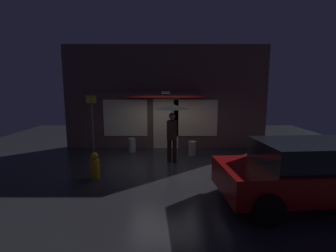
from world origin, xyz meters
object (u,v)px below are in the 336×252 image
(sidewalk_bollard, at_px, (131,145))
(sidewalk_bollard_2, at_px, (192,148))
(person_with_umbrella, at_px, (171,116))
(fire_hydrant, at_px, (94,167))
(parked_car, at_px, (307,171))
(street_sign_post, at_px, (92,120))

(sidewalk_bollard, bearing_deg, sidewalk_bollard_2, -12.69)
(person_with_umbrella, relative_size, fire_hydrant, 2.63)
(person_with_umbrella, height_order, sidewalk_bollard, person_with_umbrella)
(parked_car, bearing_deg, sidewalk_bollard, 131.55)
(person_with_umbrella, height_order, street_sign_post, street_sign_post)
(street_sign_post, distance_m, sidewalk_bollard_2, 4.16)
(street_sign_post, bearing_deg, sidewalk_bollard, 8.30)
(street_sign_post, bearing_deg, sidewalk_bollard_2, -4.72)
(parked_car, bearing_deg, person_with_umbrella, 129.98)
(sidewalk_bollard_2, bearing_deg, fire_hydrant, -141.06)
(person_with_umbrella, bearing_deg, street_sign_post, 87.16)
(parked_car, xyz_separation_m, fire_hydrant, (-5.36, 1.47, -0.37))
(street_sign_post, bearing_deg, person_with_umbrella, -20.44)
(street_sign_post, xyz_separation_m, sidewalk_bollard, (1.54, 0.22, -1.10))
(parked_car, distance_m, sidewalk_bollard, 6.56)
(person_with_umbrella, bearing_deg, sidewalk_bollard, 67.02)
(parked_car, relative_size, sidewalk_bollard_2, 7.30)
(sidewalk_bollard_2, bearing_deg, street_sign_post, 175.28)
(parked_car, relative_size, fire_hydrant, 5.26)
(sidewalk_bollard, height_order, fire_hydrant, fire_hydrant)
(parked_car, xyz_separation_m, sidewalk_bollard, (-4.73, 4.53, -0.44))
(parked_car, relative_size, sidewalk_bollard, 7.21)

